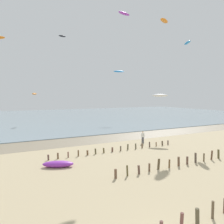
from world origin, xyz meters
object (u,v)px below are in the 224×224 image
Objects in this scene: grounded_kite at (58,164)px; kite_aloft_0 at (62,36)px; person_nearest_camera at (143,137)px; kite_aloft_8 at (164,21)px; kite_aloft_9 at (34,94)px; kite_aloft_3 at (160,95)px; kite_aloft_4 at (124,14)px; kite_aloft_6 at (119,71)px; kite_aloft_10 at (187,43)px.

grounded_kite is 39.03m from kite_aloft_0.
person_nearest_camera is at bearing -136.44° from grounded_kite.
kite_aloft_8 reaches higher than kite_aloft_9.
kite_aloft_4 reaches higher than kite_aloft_3.
person_nearest_camera is 31.59m from kite_aloft_9.
kite_aloft_9 is (2.71, 34.09, 6.83)m from grounded_kite.
kite_aloft_4 reaches higher than kite_aloft_6.
kite_aloft_8 is (-2.27, -20.43, 6.71)m from kite_aloft_6.
kite_aloft_4 is at bearing -4.80° from kite_aloft_8.
person_nearest_camera is 16.70m from kite_aloft_4.
kite_aloft_3 is at bearing 24.31° from person_nearest_camera.
kite_aloft_3 is at bearing 120.64° from kite_aloft_10.
kite_aloft_0 is at bearing -103.79° from kite_aloft_4.
kite_aloft_10 is (10.37, 2.22, 14.58)m from person_nearest_camera.
kite_aloft_8 is at bearing 101.87° from kite_aloft_6.
kite_aloft_3 is 14.03m from kite_aloft_8.
grounded_kite is at bearing -159.47° from person_nearest_camera.
kite_aloft_10 reaches higher than kite_aloft_6.
kite_aloft_9 is at bearing 10.11° from kite_aloft_6.
person_nearest_camera is 0.60× the size of kite_aloft_8.
kite_aloft_0 is 15.06m from kite_aloft_9.
person_nearest_camera is 0.67× the size of kite_aloft_9.
kite_aloft_3 is 1.27× the size of kite_aloft_4.
person_nearest_camera is 7.74m from kite_aloft_3.
kite_aloft_4 reaches higher than person_nearest_camera.
person_nearest_camera is 18.02m from kite_aloft_10.
kite_aloft_8 is at bearing 62.79° from kite_aloft_9.
kite_aloft_6 is (10.60, 26.19, 12.16)m from person_nearest_camera.
person_nearest_camera is 0.69× the size of kite_aloft_3.
kite_aloft_3 is (17.77, 7.01, 6.45)m from grounded_kite.
kite_aloft_6 is at bearing -64.07° from kite_aloft_3.
kite_aloft_4 is (10.08, 5.08, 17.05)m from grounded_kite.
person_nearest_camera is 30.75m from kite_aloft_6.
kite_aloft_8 is (12.44, -21.40, -0.86)m from kite_aloft_0.
kite_aloft_9 is (-10.41, 29.18, 6.20)m from person_nearest_camera.
kite_aloft_6 is at bearing -104.30° from grounded_kite.
kite_aloft_0 reaches higher than kite_aloft_9.
kite_aloft_10 reaches higher than grounded_kite.
kite_aloft_3 is 25.60m from kite_aloft_6.
kite_aloft_10 is at bearing -76.23° from kite_aloft_0.
kite_aloft_8 reaches higher than grounded_kite.
kite_aloft_6 reaches higher than grounded_kite.
person_nearest_camera is 21.41m from kite_aloft_8.
person_nearest_camera is at bearing 131.56° from kite_aloft_10.
kite_aloft_0 is at bearing -30.92° from kite_aloft_3.
person_nearest_camera is 0.87× the size of kite_aloft_4.
kite_aloft_8 is (3.67, 3.65, 13.04)m from kite_aloft_3.
grounded_kite is 34.87m from kite_aloft_9.
kite_aloft_3 is 13.23m from kite_aloft_4.
kite_aloft_0 reaches higher than person_nearest_camera.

